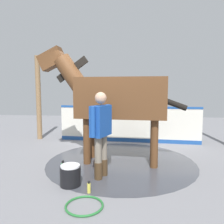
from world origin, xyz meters
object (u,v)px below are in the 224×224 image
Objects in this scene: wash_bucket at (70,175)px; horse at (115,97)px; hose_coil at (84,206)px; bottle_shampoo at (89,188)px; handler at (101,129)px; bottle_spray at (63,168)px.

horse is at bearing 153.09° from wash_bucket.
bottle_shampoo is at bearing -177.45° from hose_coil.
handler is at bearing 130.42° from wash_bucket.
horse reaches higher than bottle_spray.
wash_bucket reaches higher than hose_coil.
bottle_shampoo is (0.24, 0.37, -0.09)m from wash_bucket.
handler is at bearing 86.53° from bottle_spray.
horse is at bearing 172.09° from hose_coil.
horse reaches higher than hose_coil.
bottle_shampoo is (1.55, -0.29, -1.39)m from horse.
hose_coil is (1.10, 0.67, -0.11)m from bottle_spray.
horse reaches higher than bottle_shampoo.
wash_bucket is at bearing -149.18° from hose_coil.
bottle_shampoo is 0.42m from hose_coil.
hose_coil is (1.06, -0.08, -0.90)m from handler.
wash_bucket is 0.78m from hose_coil.
horse is at bearing 132.33° from bottle_spray.
bottle_spray is at bearing -136.64° from bottle_shampoo.
wash_bucket reaches higher than bottle_shampoo.
bottle_spray is at bearing -162.57° from handler.
handler is 0.96m from wash_bucket.
handler reaches higher than bottle_spray.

